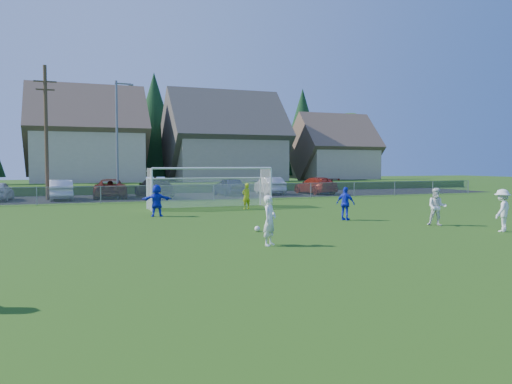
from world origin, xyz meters
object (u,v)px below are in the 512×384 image
player_blue_a (346,204)px  car_b (61,190)px  player_white_b (437,207)px  car_c (110,188)px  car_g (315,186)px  soccer_goal (209,181)px  player_white_c (502,210)px  player_blue_b (157,200)px  player_white_a (270,221)px  car_e (229,187)px  soccer_ball (257,229)px  goalkeeper (246,196)px  car_d (154,188)px  car_f (270,186)px

player_blue_a → car_b: 23.27m
player_white_b → car_c: (-11.81, 23.77, -0.08)m
player_white_b → car_g: 23.30m
player_white_b → soccer_goal: bearing=159.1°
player_white_c → player_blue_b: player_white_c is taller
player_white_a → soccer_goal: (1.93, 14.37, 0.80)m
player_white_a → car_e: (6.82, 25.59, -0.07)m
soccer_ball → car_g: bearing=57.2°
player_blue_a → car_b: (-12.85, 19.40, -0.04)m
player_white_b → player_blue_a: player_white_b is taller
car_c → player_blue_b: bearing=98.7°
player_blue_a → car_c: (-9.20, 20.51, -0.05)m
soccer_ball → car_b: size_ratio=0.05×
car_c → goalkeeper: bearing=121.8°
player_white_c → goalkeeper: 14.34m
player_white_b → goalkeeper: player_white_b is taller
goalkeeper → car_e: bearing=-121.7°
goalkeeper → car_d: size_ratio=0.29×
car_e → player_white_a: bearing=70.3°
car_d → car_f: size_ratio=1.15×
player_blue_b → soccer_goal: size_ratio=0.22×
player_blue_b → car_f: 19.84m
car_c → player_white_a: bearing=101.4°
car_d → car_f: 10.30m
car_b → car_g: 21.34m
player_blue_a → goalkeeper: 7.63m
player_white_a → player_white_c: (9.94, -0.16, 0.02)m
soccer_ball → soccer_goal: (1.08, 11.03, 1.52)m
soccer_ball → player_white_b: size_ratio=0.13×
player_white_b → car_d: size_ratio=0.31×
player_white_b → car_f: (1.83, 23.55, -0.06)m
player_blue_b → soccer_goal: soccer_goal is taller
player_white_c → car_c: size_ratio=0.32×
car_c → car_g: bearing=-179.1°
player_blue_a → car_d: (-5.85, 19.78, -0.02)m
soccer_ball → player_blue_b: (-2.77, 7.17, 0.71)m
car_c → player_white_b: bearing=121.3°
car_c → soccer_goal: (4.90, -11.70, 0.88)m
goalkeeper → car_d: car_d is taller
car_f → player_blue_a: bearing=82.1°
soccer_ball → car_d: size_ratio=0.04×
car_g → car_d: bearing=-5.3°
car_f → player_white_a: bearing=72.1°
player_white_a → car_f: 27.96m
goalkeeper → car_g: 16.28m
car_f → soccer_goal: (-8.73, -11.48, 0.86)m
soccer_ball → goalkeeper: bearing=72.8°
player_white_a → car_b: bearing=61.9°
player_blue_a → soccer_goal: bearing=-6.7°
player_blue_a → car_f: size_ratio=0.34×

